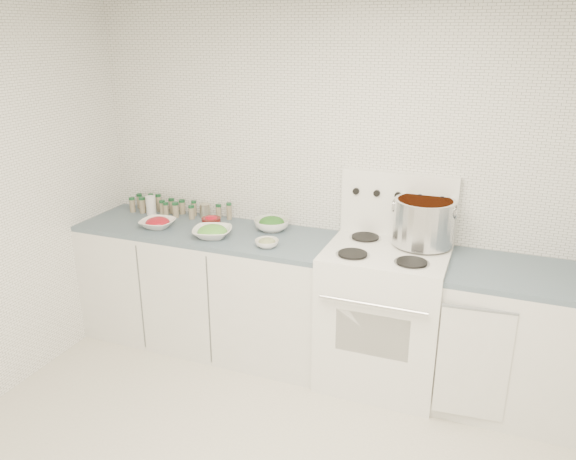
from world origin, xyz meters
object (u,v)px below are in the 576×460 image
at_px(bowl_tomato, 158,223).
at_px(bowl_snowpea, 212,232).
at_px(stove, 384,311).
at_px(stock_pot, 424,220).

xyz_separation_m(bowl_tomato, bowl_snowpea, (0.46, -0.03, 0.00)).
xyz_separation_m(stove, bowl_tomato, (-1.64, -0.09, 0.44)).
bearing_deg(stove, bowl_tomato, -176.92).
distance_m(bowl_tomato, bowl_snowpea, 0.46).
height_order(bowl_tomato, bowl_snowpea, bowl_snowpea).
relative_size(stock_pot, bowl_snowpea, 1.22).
bearing_deg(bowl_snowpea, bowl_tomato, 175.69).
xyz_separation_m(stove, bowl_snowpea, (-1.18, -0.12, 0.44)).
distance_m(stock_pot, bowl_snowpea, 1.40).
xyz_separation_m(stove, stock_pot, (0.19, 0.15, 0.61)).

